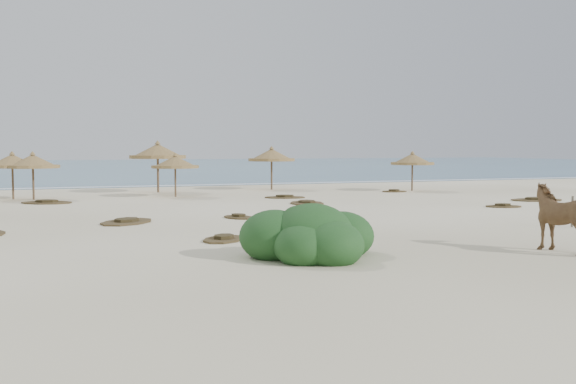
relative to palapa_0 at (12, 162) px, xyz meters
name	(u,v)px	position (x,y,z in m)	size (l,w,h in m)	color
ground	(346,229)	(11.28, -16.97, -1.97)	(160.00, 160.00, 0.00)	#FCF1CF
ocean	(127,166)	(11.28, 58.03, -1.96)	(200.00, 100.00, 0.01)	#2A5C80
foam_line	(193,185)	(11.28, 9.03, -1.96)	(70.00, 0.60, 0.01)	silver
palapa_0	(12,162)	(0.00, 0.00, 0.00)	(3.24, 3.24, 2.53)	brown
palapa_1	(33,162)	(1.02, -0.63, -0.01)	(2.96, 2.96, 2.52)	brown
palapa_2	(175,163)	(8.30, -1.13, -0.09)	(3.30, 3.30, 2.42)	brown
palapa_3	(158,152)	(7.89, 2.66, 0.47)	(4.32, 4.32, 3.14)	brown
palapa_4	(272,156)	(15.18, 2.93, 0.21)	(3.01, 3.01, 2.81)	brown
palapa_5	(412,160)	(23.08, -1.20, -0.02)	(3.39, 3.39, 2.50)	brown
horse	(568,218)	(14.77, -23.15, -1.08)	(0.96, 2.10, 1.78)	olive
fence_post_near	(572,212)	(18.81, -19.04, -1.44)	(0.08, 0.08, 1.06)	#655C4B
bush	(312,237)	(8.18, -21.71, -1.45)	(3.48, 3.06, 1.56)	#255223
scrub_1	(127,221)	(4.57, -12.70, -1.91)	(2.71, 2.86, 0.16)	brown
scrub_2	(239,217)	(8.79, -12.54, -1.91)	(1.37, 1.71, 0.16)	brown
scrub_3	(307,203)	(13.53, -7.59, -1.91)	(2.10, 2.76, 0.16)	brown
scrub_4	(503,206)	(21.35, -12.18, -1.91)	(1.90, 1.54, 0.16)	brown
scrub_5	(537,200)	(25.30, -9.77, -1.91)	(2.95, 2.11, 0.16)	brown
scrub_6	(47,202)	(1.69, -3.09, -1.91)	(2.99, 2.60, 0.16)	brown
scrub_7	(285,197)	(13.71, -3.85, -1.91)	(2.53, 2.03, 0.16)	brown
scrub_9	(329,221)	(11.48, -15.09, -1.91)	(2.77, 2.04, 0.16)	brown
scrub_10	(394,191)	(21.53, -1.73, -1.91)	(1.68, 1.22, 0.16)	brown
scrub_11	(224,239)	(6.83, -18.12, -1.91)	(1.89, 2.04, 0.16)	brown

